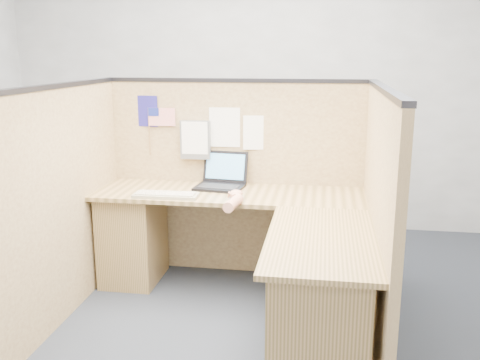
% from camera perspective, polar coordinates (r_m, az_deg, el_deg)
% --- Properties ---
extents(floor, '(5.00, 5.00, 0.00)m').
position_cam_1_polar(floor, '(3.54, -3.14, -15.65)').
color(floor, '#1E222B').
rests_on(floor, ground).
extents(wall_back, '(5.00, 0.00, 5.00)m').
position_cam_1_polar(wall_back, '(5.32, 1.85, 10.00)').
color(wall_back, gray).
rests_on(wall_back, floor).
extents(cubicle_partitions, '(2.06, 1.83, 1.53)m').
position_cam_1_polar(cubicle_partitions, '(3.63, -1.88, -1.72)').
color(cubicle_partitions, olive).
rests_on(cubicle_partitions, floor).
extents(l_desk, '(1.95, 1.75, 0.73)m').
position_cam_1_polar(l_desk, '(3.59, 0.64, -8.21)').
color(l_desk, brown).
rests_on(l_desk, floor).
extents(laptop, '(0.37, 0.37, 0.25)m').
position_cam_1_polar(laptop, '(4.04, -2.04, 0.18)').
color(laptop, black).
rests_on(laptop, l_desk).
extents(keyboard, '(0.46, 0.16, 0.03)m').
position_cam_1_polar(keyboard, '(3.78, -7.92, -1.59)').
color(keyboard, gray).
rests_on(keyboard, l_desk).
extents(mouse, '(0.11, 0.07, 0.04)m').
position_cam_1_polar(mouse, '(3.67, -0.42, -1.82)').
color(mouse, '#B9B9BD').
rests_on(mouse, l_desk).
extents(hand_forearm, '(0.11, 0.38, 0.08)m').
position_cam_1_polar(hand_forearm, '(3.54, -0.62, -2.16)').
color(hand_forearm, tan).
rests_on(hand_forearm, l_desk).
extents(blue_poster, '(0.18, 0.02, 0.24)m').
position_cam_1_polar(blue_poster, '(4.24, -9.91, 7.25)').
color(blue_poster, navy).
rests_on(blue_poster, cubicle_partitions).
extents(american_flag, '(0.22, 0.01, 0.37)m').
position_cam_1_polar(american_flag, '(4.20, -8.67, 6.49)').
color(american_flag, olive).
rests_on(american_flag, cubicle_partitions).
extents(file_holder, '(0.23, 0.05, 0.30)m').
position_cam_1_polar(file_holder, '(4.13, -4.78, 4.31)').
color(file_holder, slate).
rests_on(file_holder, cubicle_partitions).
extents(paper_left, '(0.24, 0.01, 0.30)m').
position_cam_1_polar(paper_left, '(4.09, -1.66, 5.64)').
color(paper_left, white).
rests_on(paper_left, cubicle_partitions).
extents(paper_right, '(0.20, 0.04, 0.26)m').
position_cam_1_polar(paper_right, '(4.06, 1.79, 5.07)').
color(paper_right, white).
rests_on(paper_right, cubicle_partitions).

